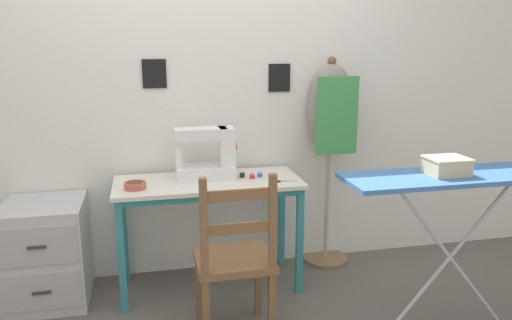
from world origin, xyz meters
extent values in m
plane|color=#5B5651|center=(0.00, 0.00, 0.00)|extent=(14.00, 14.00, 0.00)
cube|color=silver|center=(0.00, 0.56, 1.27)|extent=(10.00, 0.05, 2.55)
cube|color=black|center=(-0.29, 0.53, 1.35)|extent=(0.15, 0.01, 0.18)
cube|color=black|center=(0.53, 0.53, 1.31)|extent=(0.15, 0.01, 0.18)
cube|color=silver|center=(0.00, 0.25, 0.70)|extent=(1.15, 0.50, 0.02)
cube|color=teal|center=(0.00, 0.04, 0.67)|extent=(1.07, 0.03, 0.04)
cube|color=teal|center=(-0.53, 0.04, 0.34)|extent=(0.04, 0.04, 0.69)
cube|color=teal|center=(0.53, 0.04, 0.34)|extent=(0.04, 0.04, 0.69)
cube|color=teal|center=(-0.53, 0.46, 0.34)|extent=(0.04, 0.04, 0.69)
cube|color=teal|center=(0.53, 0.46, 0.34)|extent=(0.04, 0.04, 0.69)
cube|color=white|center=(-0.01, 0.31, 0.75)|extent=(0.36, 0.19, 0.08)
cube|color=white|center=(0.13, 0.31, 0.91)|extent=(0.09, 0.16, 0.24)
cube|color=white|center=(-0.03, 0.31, 0.99)|extent=(0.32, 0.14, 0.07)
cube|color=white|center=(-0.17, 0.31, 0.88)|extent=(0.04, 0.10, 0.17)
cylinder|color=#B22D2D|center=(0.18, 0.31, 0.91)|extent=(0.02, 0.06, 0.06)
cylinder|color=#99999E|center=(0.13, 0.31, 1.04)|extent=(0.01, 0.01, 0.02)
cylinder|color=#B25647|center=(-0.44, 0.16, 0.73)|extent=(0.13, 0.13, 0.04)
cylinder|color=brown|center=(-0.44, 0.16, 0.75)|extent=(0.10, 0.10, 0.01)
cube|color=silver|center=(0.48, 0.13, 0.71)|extent=(0.10, 0.02, 0.00)
cube|color=silver|center=(0.48, 0.11, 0.71)|extent=(0.10, 0.03, 0.00)
torus|color=black|center=(0.42, 0.12, 0.71)|extent=(0.03, 0.03, 0.01)
torus|color=black|center=(0.42, 0.13, 0.71)|extent=(0.03, 0.03, 0.01)
cylinder|color=black|center=(0.22, 0.26, 0.73)|extent=(0.03, 0.03, 0.04)
cylinder|color=beige|center=(0.22, 0.26, 0.75)|extent=(0.04, 0.04, 0.00)
cylinder|color=beige|center=(0.22, 0.26, 0.71)|extent=(0.04, 0.04, 0.00)
cylinder|color=red|center=(0.28, 0.23, 0.73)|extent=(0.03, 0.03, 0.03)
cylinder|color=beige|center=(0.28, 0.23, 0.74)|extent=(0.04, 0.04, 0.00)
cylinder|color=beige|center=(0.28, 0.23, 0.71)|extent=(0.04, 0.04, 0.00)
cylinder|color=#2875C1|center=(0.33, 0.26, 0.73)|extent=(0.03, 0.03, 0.03)
cylinder|color=beige|center=(0.33, 0.26, 0.74)|extent=(0.04, 0.04, 0.00)
cylinder|color=beige|center=(0.33, 0.26, 0.71)|extent=(0.04, 0.04, 0.00)
cube|color=brown|center=(0.06, -0.31, 0.43)|extent=(0.40, 0.38, 0.04)
cube|color=brown|center=(-0.11, -0.15, 0.20)|extent=(0.04, 0.04, 0.41)
cube|color=brown|center=(0.23, -0.15, 0.20)|extent=(0.04, 0.04, 0.41)
cube|color=brown|center=(-0.11, -0.47, 0.20)|extent=(0.04, 0.04, 0.41)
cube|color=brown|center=(0.23, -0.47, 0.20)|extent=(0.04, 0.04, 0.41)
cube|color=brown|center=(-0.11, -0.47, 0.69)|extent=(0.04, 0.04, 0.48)
cube|color=brown|center=(0.23, -0.47, 0.69)|extent=(0.04, 0.04, 0.48)
cube|color=brown|center=(0.06, -0.47, 0.83)|extent=(0.34, 0.02, 0.06)
cube|color=brown|center=(0.06, -0.47, 0.66)|extent=(0.34, 0.02, 0.06)
cube|color=#B7B7BC|center=(-0.98, 0.29, 0.31)|extent=(0.46, 0.48, 0.62)
cube|color=#A8A8AD|center=(-0.98, 0.05, 0.45)|extent=(0.43, 0.01, 0.22)
cube|color=#333338|center=(-0.98, 0.04, 0.45)|extent=(0.10, 0.01, 0.02)
cube|color=#A8A8AD|center=(-0.98, 0.05, 0.17)|extent=(0.43, 0.01, 0.22)
cube|color=#333338|center=(-0.98, 0.04, 0.17)|extent=(0.10, 0.01, 0.02)
cylinder|color=#846647|center=(0.86, 0.44, 0.01)|extent=(0.32, 0.32, 0.03)
cylinder|color=#ADA89E|center=(0.86, 0.44, 0.46)|extent=(0.03, 0.03, 0.86)
ellipsoid|color=gray|center=(0.86, 0.44, 1.11)|extent=(0.34, 0.24, 0.61)
sphere|color=brown|center=(0.86, 0.44, 1.42)|extent=(0.06, 0.06, 0.06)
cube|color=#3D934C|center=(0.86, 0.32, 1.08)|extent=(0.29, 0.01, 0.51)
cube|color=#3D6BAD|center=(1.18, -0.55, 0.88)|extent=(1.20, 0.35, 0.02)
cylinder|color=#B7B7BC|center=(1.18, -0.55, 0.43)|extent=(0.73, 0.02, 0.88)
cylinder|color=#B7B7BC|center=(1.18, -0.55, 0.43)|extent=(0.73, 0.02, 0.88)
cube|color=beige|center=(1.11, -0.55, 0.93)|extent=(0.19, 0.16, 0.08)
cube|color=beige|center=(1.11, -0.55, 0.98)|extent=(0.20, 0.17, 0.01)
camera|label=1|loc=(-0.36, -2.71, 1.55)|focal=35.00mm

